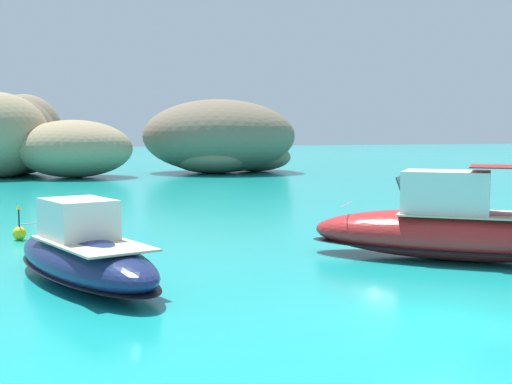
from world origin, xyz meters
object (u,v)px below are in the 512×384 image
(motorboat_red, at_px, (459,230))
(islet_large, at_px, (23,141))
(islet_small, at_px, (221,141))
(channel_buoy, at_px, (19,232))
(motorboat_navy, at_px, (84,256))

(motorboat_red, bearing_deg, islet_large, 101.16)
(islet_small, height_order, motorboat_red, islet_small)
(islet_large, relative_size, islet_small, 1.09)
(islet_large, distance_m, islet_small, 20.91)
(motorboat_red, relative_size, channel_buoy, 6.73)
(islet_small, distance_m, motorboat_red, 53.30)
(islet_large, distance_m, channel_buoy, 43.85)
(islet_large, height_order, islet_small, islet_large)
(channel_buoy, bearing_deg, motorboat_red, -37.39)
(islet_small, height_order, channel_buoy, islet_small)
(islet_small, relative_size, channel_buoy, 14.26)
(islet_large, height_order, motorboat_red, islet_large)
(islet_large, bearing_deg, islet_small, -5.34)
(islet_small, bearing_deg, motorboat_navy, -114.09)
(motorboat_red, relative_size, motorboat_navy, 1.14)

